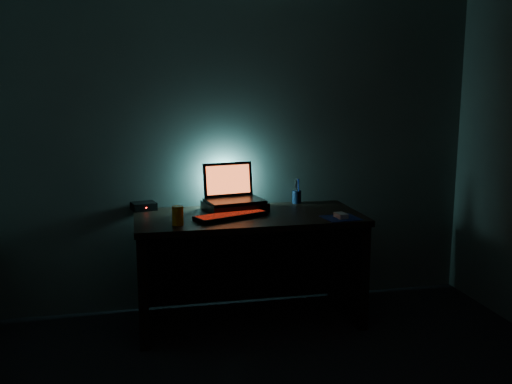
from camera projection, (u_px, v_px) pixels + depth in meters
room at (333, 177)px, 2.15m from camera, size 3.50×4.00×2.50m
desk at (247, 250)px, 3.89m from camera, size 1.50×0.70×0.75m
riser at (235, 206)px, 3.92m from camera, size 0.45×0.37×0.06m
laptop at (232, 192)px, 3.95m from camera, size 0.42×0.35×0.26m
keyboard at (231, 216)px, 3.70m from camera, size 0.51×0.33×0.03m
mousepad at (341, 218)px, 3.69m from camera, size 0.24×0.23×0.00m
mouse at (341, 215)px, 3.69m from camera, size 0.07×0.11×0.03m
pen_cup at (297, 197)px, 4.16m from camera, size 0.09×0.09×0.09m
juice_glass at (178, 216)px, 3.50m from camera, size 0.07×0.07×0.12m
router at (144, 206)px, 3.94m from camera, size 0.19×0.16×0.05m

